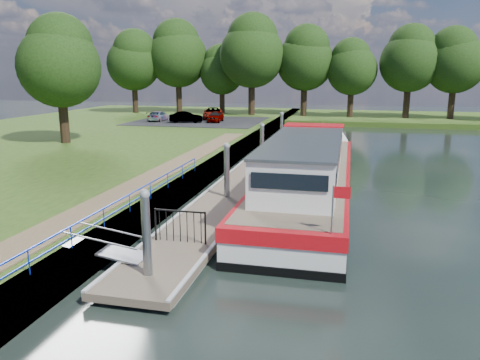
% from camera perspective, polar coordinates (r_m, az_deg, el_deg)
% --- Properties ---
extents(ground, '(160.00, 160.00, 0.00)m').
position_cam_1_polar(ground, '(14.64, -10.24, -11.89)').
color(ground, black).
rests_on(ground, ground).
extents(bank_edge, '(1.10, 90.00, 0.78)m').
position_cam_1_polar(bank_edge, '(28.87, -3.23, 1.52)').
color(bank_edge, '#473D2D').
rests_on(bank_edge, ground).
extents(far_bank, '(60.00, 18.00, 0.60)m').
position_cam_1_polar(far_bank, '(64.74, 19.02, 7.12)').
color(far_bank, '#2A4413').
rests_on(far_bank, ground).
extents(footpath, '(1.60, 40.00, 0.05)m').
position_cam_1_polar(footpath, '(23.04, -12.58, -0.66)').
color(footpath, brown).
rests_on(footpath, riverbank).
extents(carpark, '(14.00, 12.00, 0.06)m').
position_cam_1_polar(carpark, '(53.04, -5.06, 7.17)').
color(carpark, black).
rests_on(carpark, riverbank).
extents(blue_fence, '(0.04, 18.04, 0.72)m').
position_cam_1_polar(blue_fence, '(17.87, -14.75, -3.03)').
color(blue_fence, '#0C2DBF').
rests_on(blue_fence, riverbank).
extents(pontoon, '(2.50, 30.00, 0.56)m').
position_cam_1_polar(pontoon, '(26.40, 0.87, -0.00)').
color(pontoon, brown).
rests_on(pontoon, ground).
extents(mooring_piles, '(0.30, 27.30, 3.55)m').
position_cam_1_polar(mooring_piles, '(26.18, 0.88, 2.34)').
color(mooring_piles, gray).
rests_on(mooring_piles, ground).
extents(gangway, '(2.58, 1.00, 0.92)m').
position_cam_1_polar(gangway, '(15.59, -15.93, -8.13)').
color(gangway, '#A5A8AD').
rests_on(gangway, ground).
extents(gate_panel, '(1.85, 0.05, 1.15)m').
position_cam_1_polar(gate_panel, '(16.12, -7.33, -5.04)').
color(gate_panel, black).
rests_on(gate_panel, ground).
extents(barge, '(4.36, 21.15, 4.78)m').
position_cam_1_polar(barge, '(24.19, 8.44, 0.85)').
color(barge, black).
rests_on(barge, ground).
extents(horizon_trees, '(54.38, 10.03, 12.87)m').
position_cam_1_polar(horizon_trees, '(61.26, 6.71, 14.60)').
color(horizon_trees, '#332316').
rests_on(horizon_trees, ground).
extents(bank_tree_a, '(6.12, 6.12, 9.72)m').
position_cam_1_polar(bank_tree_a, '(38.72, -21.12, 13.48)').
color(bank_tree_a, '#332316').
rests_on(bank_tree_a, riverbank).
extents(car_a, '(1.65, 3.58, 1.19)m').
position_cam_1_polar(car_a, '(51.70, -3.00, 7.75)').
color(car_a, '#999999').
rests_on(car_a, carpark).
extents(car_b, '(3.76, 2.20, 1.17)m').
position_cam_1_polar(car_b, '(51.22, -6.60, 7.63)').
color(car_b, '#999999').
rests_on(car_b, carpark).
extents(car_c, '(1.53, 3.75, 1.09)m').
position_cam_1_polar(car_c, '(53.53, -9.89, 7.70)').
color(car_c, '#999999').
rests_on(car_c, carpark).
extents(car_d, '(3.31, 5.13, 1.31)m').
position_cam_1_polar(car_d, '(54.83, -3.31, 8.11)').
color(car_d, '#999999').
rests_on(car_d, carpark).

